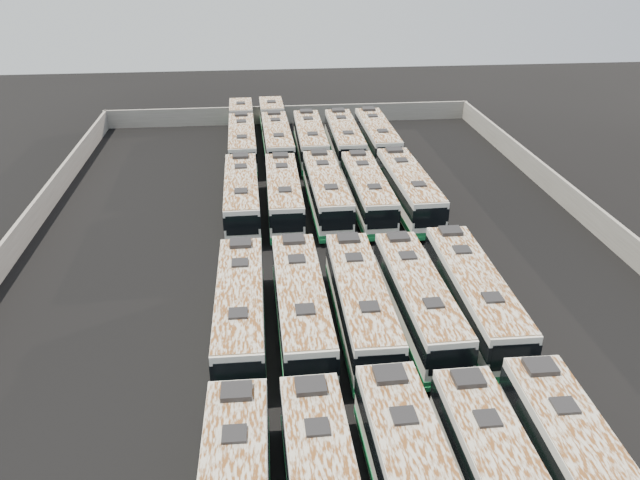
{
  "coord_description": "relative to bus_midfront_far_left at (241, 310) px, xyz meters",
  "views": [
    {
      "loc": [
        -4.15,
        -40.11,
        21.8
      ],
      "look_at": [
        0.0,
        0.07,
        1.6
      ],
      "focal_mm": 35.0,
      "sensor_mm": 36.0,
      "label": 1
    }
  ],
  "objects": [
    {
      "name": "bus_back_far_left",
      "position": [
        -0.22,
        35.27,
        -0.02
      ],
      "size": [
        3.09,
        20.0,
        3.62
      ],
      "rotation": [
        0.0,
        0.0,
        0.02
      ],
      "color": "silver",
      "rests_on": "ground"
    },
    {
      "name": "bus_midback_center",
      "position": [
        7.03,
        17.46,
        0.03
      ],
      "size": [
        2.95,
        13.19,
        3.71
      ],
      "rotation": [
        0.0,
        0.0,
        0.01
      ],
      "color": "silver",
      "rests_on": "ground"
    },
    {
      "name": "bus_back_left",
      "position": [
        3.42,
        35.37,
        0.0
      ],
      "size": [
        3.15,
        20.21,
        3.66
      ],
      "rotation": [
        0.0,
        0.0,
        0.02
      ],
      "color": "silver",
      "rests_on": "ground"
    },
    {
      "name": "bus_midback_far_right",
      "position": [
        14.04,
        17.27,
        0.06
      ],
      "size": [
        3.12,
        13.4,
        3.76
      ],
      "rotation": [
        0.0,
        0.0,
        0.02
      ],
      "color": "silver",
      "rests_on": "ground"
    },
    {
      "name": "bus_back_center",
      "position": [
        6.95,
        31.9,
        0.03
      ],
      "size": [
        2.88,
        13.15,
        3.7
      ],
      "rotation": [
        0.0,
        0.0,
        -0.01
      ],
      "color": "silver",
      "rests_on": "ground"
    },
    {
      "name": "ground",
      "position": [
        5.61,
        9.04,
        -1.87
      ],
      "size": [
        140.0,
        140.0,
        0.0
      ],
      "primitive_type": "plane",
      "color": "black",
      "rests_on": "ground"
    },
    {
      "name": "bus_midfront_left",
      "position": [
        3.53,
        -0.04,
        0.03
      ],
      "size": [
        2.91,
        13.2,
        3.71
      ],
      "rotation": [
        0.0,
        0.0,
        0.01
      ],
      "color": "silver",
      "rests_on": "ground"
    },
    {
      "name": "perimeter_wall",
      "position": [
        5.61,
        9.04,
        -0.77
      ],
      "size": [
        45.2,
        73.2,
        2.2
      ],
      "color": "slate",
      "rests_on": "ground"
    },
    {
      "name": "bus_midback_left",
      "position": [
        3.4,
        17.4,
        -0.01
      ],
      "size": [
        2.76,
        12.85,
        3.62
      ],
      "rotation": [
        0.0,
        0.0,
        -0.0
      ],
      "color": "silver",
      "rests_on": "ground"
    },
    {
      "name": "bus_midback_far_left",
      "position": [
        -0.08,
        17.37,
        0.02
      ],
      "size": [
        2.95,
        13.12,
        3.69
      ],
      "rotation": [
        0.0,
        0.0,
        0.01
      ],
      "color": "silver",
      "rests_on": "ground"
    },
    {
      "name": "bus_back_right",
      "position": [
        10.53,
        31.81,
        0.04
      ],
      "size": [
        2.91,
        13.26,
        3.73
      ],
      "rotation": [
        0.0,
        0.0,
        -0.01
      ],
      "color": "silver",
      "rests_on": "ground"
    },
    {
      "name": "bus_midfront_far_right",
      "position": [
        14.04,
        0.08,
        0.04
      ],
      "size": [
        2.96,
        13.27,
        3.73
      ],
      "rotation": [
        0.0,
        0.0,
        -0.01
      ],
      "color": "silver",
      "rests_on": "ground"
    },
    {
      "name": "bus_midfront_right",
      "position": [
        10.57,
        -0.07,
        -0.01
      ],
      "size": [
        3.0,
        12.91,
        3.62
      ],
      "rotation": [
        0.0,
        0.0,
        0.02
      ],
      "color": "silver",
      "rests_on": "ground"
    },
    {
      "name": "bus_back_far_right",
      "position": [
        14.08,
        32.11,
        0.04
      ],
      "size": [
        2.81,
        13.19,
        3.72
      ],
      "rotation": [
        0.0,
        0.0,
        -0.0
      ],
      "color": "silver",
      "rests_on": "ground"
    },
    {
      "name": "bus_midfront_center",
      "position": [
        7.07,
        -0.11,
        0.02
      ],
      "size": [
        2.82,
        13.08,
        3.68
      ],
      "rotation": [
        0.0,
        0.0,
        -0.0
      ],
      "color": "silver",
      "rests_on": "ground"
    },
    {
      "name": "bus_midback_right",
      "position": [
        10.51,
        17.29,
        -0.01
      ],
      "size": [
        2.81,
        12.88,
        3.63
      ],
      "rotation": [
        0.0,
        0.0,
        0.01
      ],
      "color": "silver",
      "rests_on": "ground"
    },
    {
      "name": "bus_midfront_far_left",
      "position": [
        0.0,
        0.0,
        0.0
      ],
      "size": [
        2.81,
        12.95,
        3.65
      ],
      "rotation": [
        0.0,
        0.0,
        -0.01
      ],
      "color": "silver",
      "rests_on": "ground"
    }
  ]
}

